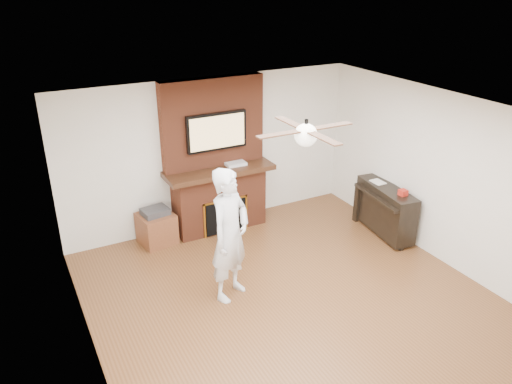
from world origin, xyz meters
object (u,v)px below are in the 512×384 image
person (230,235)px  piano (385,209)px  fireplace (217,171)px  side_table (156,227)px

person → piano: (2.96, 0.38, -0.47)m
fireplace → side_table: 1.32m
person → side_table: bearing=73.7°
side_table → piano: size_ratio=0.46×
person → side_table: person is taller
side_table → piano: bearing=-31.4°
fireplace → person: fireplace is taller
fireplace → person: size_ratio=1.38×
person → side_table: 1.98m
person → side_table: (-0.44, 1.82, -0.63)m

